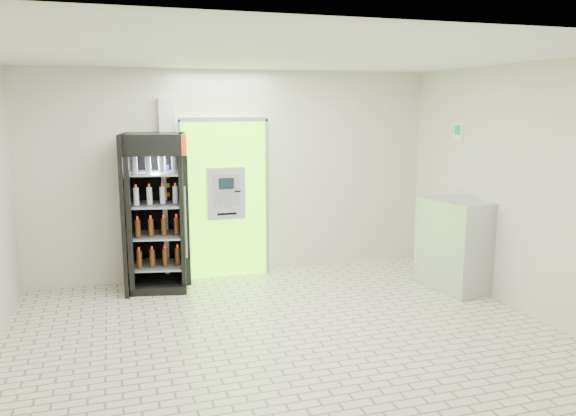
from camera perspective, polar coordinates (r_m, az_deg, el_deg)
name	(u,v)px	position (r m, az deg, el deg)	size (l,w,h in m)	color
ground	(287,336)	(6.33, -0.08, -12.90)	(6.00, 6.00, 0.00)	beige
room_shell	(287,170)	(5.84, -0.08, 3.91)	(6.00, 6.00, 6.00)	silver
atm_assembly	(225,198)	(8.21, -6.46, 1.05)	(1.30, 0.24, 2.33)	#6DF010
pillar	(170,191)	(8.12, -11.94, 1.70)	(0.22, 0.11, 2.60)	silver
beverage_cooler	(156,215)	(7.84, -13.24, -0.71)	(0.93, 0.88, 2.13)	black
steel_cabinet	(455,245)	(8.00, 16.64, -3.59)	(0.80, 1.04, 1.25)	#B2B4BA
exit_sign	(458,132)	(8.40, 16.89, 7.41)	(0.02, 0.22, 0.26)	white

